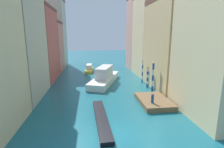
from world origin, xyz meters
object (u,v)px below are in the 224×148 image
vaporetto_white (104,77)px  gondola_black (101,118)px  mooring_pole_0 (153,77)px  mooring_pole_1 (148,77)px  waterfront_dock (154,101)px  motorboat_0 (89,69)px  person_on_dock (152,98)px  mooring_pole_2 (142,71)px

vaporetto_white → gondola_black: size_ratio=1.32×
mooring_pole_0 → vaporetto_white: mooring_pole_0 is taller
mooring_pole_1 → waterfront_dock: bearing=-101.8°
mooring_pole_1 → motorboat_0: bearing=123.1°
waterfront_dock → mooring_pole_1: (1.61, 7.75, 1.71)m
person_on_dock → gondola_black: person_on_dock is taller
person_on_dock → vaporetto_white: (-5.18, 13.42, -0.09)m
waterfront_dock → gondola_black: waterfront_dock is taller
person_on_dock → vaporetto_white: 14.38m
gondola_black → person_on_dock: bearing=21.8°
mooring_pole_2 → vaporetto_white: size_ratio=0.35×
mooring_pole_0 → vaporetto_white: (-7.58, 6.83, -1.43)m
waterfront_dock → vaporetto_white: vaporetto_white is taller
person_on_dock → vaporetto_white: size_ratio=0.10×
mooring_pole_1 → vaporetto_white: (-7.56, 4.22, -0.84)m
waterfront_dock → motorboat_0: size_ratio=0.90×
waterfront_dock → gondola_black: bearing=-151.3°
waterfront_dock → person_on_dock: bearing=-117.9°
vaporetto_white → motorboat_0: size_ratio=1.88×
vaporetto_white → gondola_black: bearing=-96.1°
person_on_dock → mooring_pole_2: (2.39, 12.50, 1.05)m
waterfront_dock → mooring_pole_1: mooring_pole_1 is taller
mooring_pole_0 → motorboat_0: size_ratio=0.74×
motorboat_0 → gondola_black: bearing=-87.2°
mooring_pole_2 → person_on_dock: bearing=-100.8°
waterfront_dock → motorboat_0: bearing=110.6°
person_on_dock → mooring_pole_0: 7.13m
vaporetto_white → mooring_pole_0: bearing=-42.0°
mooring_pole_2 → vaporetto_white: mooring_pole_2 is taller
person_on_dock → mooring_pole_2: mooring_pole_2 is taller
mooring_pole_1 → mooring_pole_0: bearing=-89.6°
mooring_pole_0 → mooring_pole_1: size_ratio=1.30×
waterfront_dock → mooring_pole_2: (1.63, 11.06, 2.01)m
gondola_black → motorboat_0: (-1.38, 28.27, 0.50)m
waterfront_dock → mooring_pole_1: size_ratio=1.58×
waterfront_dock → gondola_black: (-7.66, -4.20, -0.09)m
motorboat_0 → vaporetto_white: bearing=-75.6°
mooring_pole_1 → person_on_dock: bearing=-104.5°
motorboat_0 → mooring_pole_1: bearing=-56.9°
waterfront_dock → mooring_pole_1: bearing=78.2°
gondola_black → motorboat_0: size_ratio=1.43×
mooring_pole_1 → vaporetto_white: 8.70m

